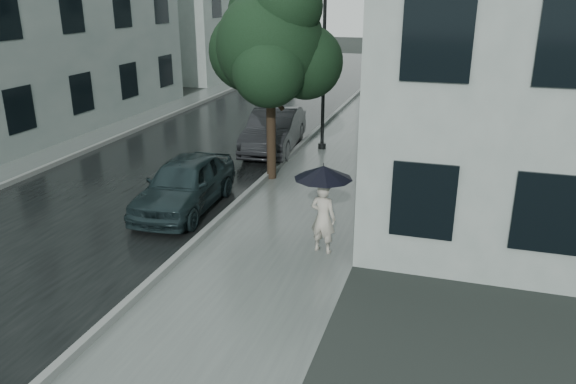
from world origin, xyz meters
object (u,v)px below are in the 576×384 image
(pedestrian, at_px, (323,218))
(street_tree, at_px, (272,43))
(lamp_post, at_px, (320,61))
(car_near, at_px, (185,184))
(car_far, at_px, (274,130))

(pedestrian, distance_m, street_tree, 6.20)
(lamp_post, distance_m, car_near, 7.40)
(street_tree, bearing_deg, car_far, 107.66)
(street_tree, distance_m, car_far, 4.44)
(lamp_post, xyz_separation_m, car_near, (-1.83, -6.76, -2.40))
(street_tree, height_order, lamp_post, street_tree)
(car_far, bearing_deg, lamp_post, 19.82)
(lamp_post, bearing_deg, car_far, -158.79)
(car_far, bearing_deg, pedestrian, -69.99)
(street_tree, height_order, car_far, street_tree)
(car_near, xyz_separation_m, car_far, (0.40, 6.07, 0.04))
(lamp_post, bearing_deg, street_tree, -102.45)
(car_near, distance_m, car_far, 6.09)
(car_near, bearing_deg, pedestrian, -22.56)
(lamp_post, height_order, car_near, lamp_post)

